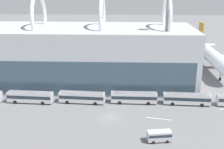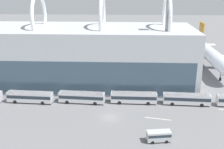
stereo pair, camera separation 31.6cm
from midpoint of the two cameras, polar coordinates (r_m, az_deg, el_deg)
ground_plane at (r=69.76m, az=-0.31°, el=-8.69°), size 440.00×440.00×0.00m
airliner_at_gate_near at (r=109.10m, az=-6.09°, el=4.12°), size 36.77×38.96×14.47m
airliner_at_gate_far at (r=111.53m, az=19.45°, el=3.80°), size 41.91×41.06×15.49m
shuttle_bus_1 at (r=80.26m, az=-16.22°, el=-4.30°), size 12.59×3.25×3.02m
shuttle_bus_2 at (r=77.28m, az=-6.06°, el=-4.52°), size 12.61×3.40×3.02m
shuttle_bus_3 at (r=76.95m, az=4.56°, el=-4.58°), size 12.51×2.80×3.02m
shuttle_bus_4 at (r=78.45m, az=15.05°, el=-4.73°), size 12.58×3.21×3.02m
service_van_foreground at (r=60.39m, az=9.63°, el=-12.11°), size 5.24×2.63×2.36m
floodlight_mast at (r=83.38m, az=11.04°, el=8.30°), size 2.66×2.66×29.82m
lane_stripe_0 at (r=70.02m, az=9.49°, el=-8.85°), size 6.22×1.52×0.01m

